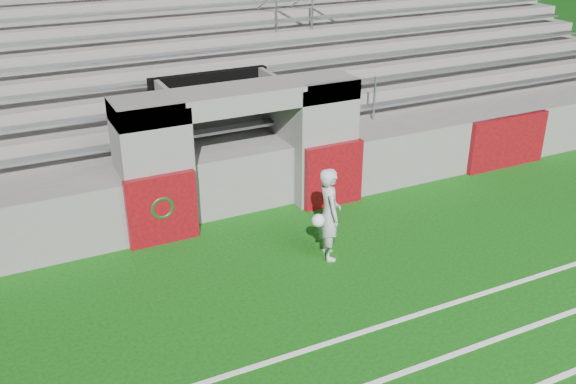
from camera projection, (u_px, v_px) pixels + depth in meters
ground at (326, 299)px, 10.30m from camera, size 90.00×90.00×0.00m
stadium_structure at (173, 87)px, 16.16m from camera, size 26.00×8.48×5.42m
goalkeeper_with_ball at (329, 214)px, 11.14m from camera, size 0.70×0.70×1.71m
hose_coil at (162, 209)px, 11.66m from camera, size 0.49×0.14×0.53m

